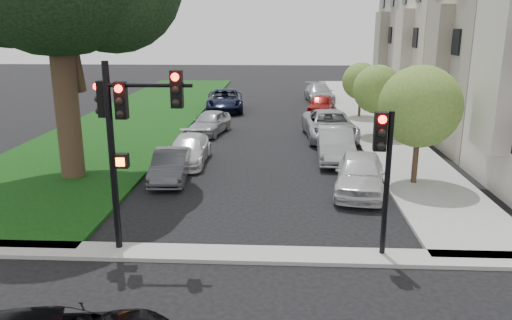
{
  "coord_description": "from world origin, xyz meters",
  "views": [
    {
      "loc": [
        0.82,
        -10.76,
        6.31
      ],
      "look_at": [
        0.0,
        5.0,
        2.0
      ],
      "focal_mm": 35.0,
      "sensor_mm": 36.0,
      "label": 1
    }
  ],
  "objects_px": {
    "car_parked_3": "(321,104)",
    "car_parked_1": "(335,145)",
    "small_tree_a": "(420,107)",
    "small_tree_b": "(377,89)",
    "traffic_signal_secondary": "(383,158)",
    "car_parked_7": "(210,122)",
    "small_tree_c": "(361,81)",
    "car_parked_2": "(329,125)",
    "car_parked_4": "(319,93)",
    "car_parked_6": "(188,150)",
    "car_parked_8": "(225,100)",
    "car_parked_0": "(360,173)",
    "traffic_signal_main": "(126,124)",
    "car_parked_5": "(171,165)"
  },
  "relations": [
    {
      "from": "car_parked_3",
      "to": "car_parked_1",
      "type": "bearing_deg",
      "value": -79.33
    },
    {
      "from": "small_tree_a",
      "to": "small_tree_b",
      "type": "xyz_separation_m",
      "value": [
        0.0,
        8.92,
        -0.45
      ]
    },
    {
      "from": "traffic_signal_secondary",
      "to": "car_parked_7",
      "type": "distance_m",
      "value": 17.46
    },
    {
      "from": "small_tree_a",
      "to": "small_tree_c",
      "type": "relative_size",
      "value": 1.26
    },
    {
      "from": "car_parked_2",
      "to": "car_parked_4",
      "type": "relative_size",
      "value": 1.13
    },
    {
      "from": "car_parked_4",
      "to": "small_tree_b",
      "type": "bearing_deg",
      "value": -85.06
    },
    {
      "from": "small_tree_b",
      "to": "car_parked_4",
      "type": "height_order",
      "value": "small_tree_b"
    },
    {
      "from": "car_parked_6",
      "to": "car_parked_8",
      "type": "relative_size",
      "value": 0.77
    },
    {
      "from": "car_parked_0",
      "to": "car_parked_6",
      "type": "distance_m",
      "value": 8.33
    },
    {
      "from": "small_tree_a",
      "to": "traffic_signal_main",
      "type": "distance_m",
      "value": 11.63
    },
    {
      "from": "small_tree_c",
      "to": "car_parked_1",
      "type": "xyz_separation_m",
      "value": [
        -2.8,
        -11.33,
        -1.77
      ]
    },
    {
      "from": "traffic_signal_main",
      "to": "car_parked_1",
      "type": "bearing_deg",
      "value": 56.61
    },
    {
      "from": "car_parked_7",
      "to": "traffic_signal_secondary",
      "type": "bearing_deg",
      "value": -55.04
    },
    {
      "from": "small_tree_a",
      "to": "traffic_signal_main",
      "type": "relative_size",
      "value": 0.89
    },
    {
      "from": "car_parked_3",
      "to": "car_parked_6",
      "type": "relative_size",
      "value": 0.93
    },
    {
      "from": "car_parked_6",
      "to": "car_parked_7",
      "type": "distance_m",
      "value": 6.43
    },
    {
      "from": "car_parked_6",
      "to": "car_parked_7",
      "type": "height_order",
      "value": "car_parked_7"
    },
    {
      "from": "car_parked_0",
      "to": "car_parked_4",
      "type": "bearing_deg",
      "value": 99.22
    },
    {
      "from": "car_parked_7",
      "to": "car_parked_1",
      "type": "bearing_deg",
      "value": -27.82
    },
    {
      "from": "small_tree_a",
      "to": "car_parked_7",
      "type": "xyz_separation_m",
      "value": [
        -9.61,
        9.24,
        -2.51
      ]
    },
    {
      "from": "small_tree_a",
      "to": "car_parked_3",
      "type": "height_order",
      "value": "small_tree_a"
    },
    {
      "from": "car_parked_2",
      "to": "car_parked_6",
      "type": "bearing_deg",
      "value": -146.14
    },
    {
      "from": "car_parked_6",
      "to": "car_parked_4",
      "type": "bearing_deg",
      "value": 68.7
    },
    {
      "from": "traffic_signal_main",
      "to": "car_parked_2",
      "type": "relative_size",
      "value": 0.93
    },
    {
      "from": "traffic_signal_secondary",
      "to": "car_parked_1",
      "type": "height_order",
      "value": "traffic_signal_secondary"
    },
    {
      "from": "car_parked_7",
      "to": "traffic_signal_main",
      "type": "bearing_deg",
      "value": -78.58
    },
    {
      "from": "car_parked_3",
      "to": "car_parked_5",
      "type": "xyz_separation_m",
      "value": [
        -7.41,
        -16.52,
        -0.05
      ]
    },
    {
      "from": "car_parked_1",
      "to": "car_parked_6",
      "type": "xyz_separation_m",
      "value": [
        -6.92,
        -0.89,
        -0.13
      ]
    },
    {
      "from": "traffic_signal_main",
      "to": "car_parked_8",
      "type": "distance_m",
      "value": 24.32
    },
    {
      "from": "traffic_signal_main",
      "to": "car_parked_3",
      "type": "bearing_deg",
      "value": 73.15
    },
    {
      "from": "car_parked_2",
      "to": "car_parked_4",
      "type": "height_order",
      "value": "car_parked_2"
    },
    {
      "from": "traffic_signal_secondary",
      "to": "car_parked_6",
      "type": "xyz_separation_m",
      "value": [
        -7.06,
        9.43,
        -2.24
      ]
    },
    {
      "from": "car_parked_0",
      "to": "car_parked_3",
      "type": "xyz_separation_m",
      "value": [
        -0.21,
        17.69,
        -0.08
      ]
    },
    {
      "from": "car_parked_2",
      "to": "small_tree_a",
      "type": "bearing_deg",
      "value": -75.54
    },
    {
      "from": "car_parked_1",
      "to": "car_parked_4",
      "type": "bearing_deg",
      "value": 90.28
    },
    {
      "from": "traffic_signal_main",
      "to": "car_parked_7",
      "type": "xyz_separation_m",
      "value": [
        -0.04,
        15.82,
        -3.02
      ]
    },
    {
      "from": "traffic_signal_main",
      "to": "traffic_signal_secondary",
      "type": "relative_size",
      "value": 1.3
    },
    {
      "from": "small_tree_c",
      "to": "car_parked_6",
      "type": "distance_m",
      "value": 15.73
    },
    {
      "from": "car_parked_0",
      "to": "car_parked_8",
      "type": "xyz_separation_m",
      "value": [
        -7.33,
        18.62,
        0.02
      ]
    },
    {
      "from": "car_parked_4",
      "to": "car_parked_8",
      "type": "bearing_deg",
      "value": -151.72
    },
    {
      "from": "car_parked_7",
      "to": "car_parked_8",
      "type": "height_order",
      "value": "car_parked_8"
    },
    {
      "from": "small_tree_c",
      "to": "car_parked_8",
      "type": "height_order",
      "value": "small_tree_c"
    },
    {
      "from": "traffic_signal_secondary",
      "to": "car_parked_5",
      "type": "height_order",
      "value": "traffic_signal_secondary"
    },
    {
      "from": "traffic_signal_main",
      "to": "car_parked_3",
      "type": "height_order",
      "value": "traffic_signal_main"
    },
    {
      "from": "traffic_signal_main",
      "to": "car_parked_7",
      "type": "distance_m",
      "value": 16.11
    },
    {
      "from": "traffic_signal_main",
      "to": "car_parked_5",
      "type": "xyz_separation_m",
      "value": [
        -0.37,
        6.7,
        -3.07
      ]
    },
    {
      "from": "car_parked_4",
      "to": "car_parked_7",
      "type": "relative_size",
      "value": 1.25
    },
    {
      "from": "car_parked_0",
      "to": "traffic_signal_secondary",
      "type": "bearing_deg",
      "value": -83.9
    },
    {
      "from": "car_parked_1",
      "to": "car_parked_6",
      "type": "bearing_deg",
      "value": -170.73
    },
    {
      "from": "car_parked_4",
      "to": "car_parked_6",
      "type": "distance_m",
      "value": 20.92
    }
  ]
}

